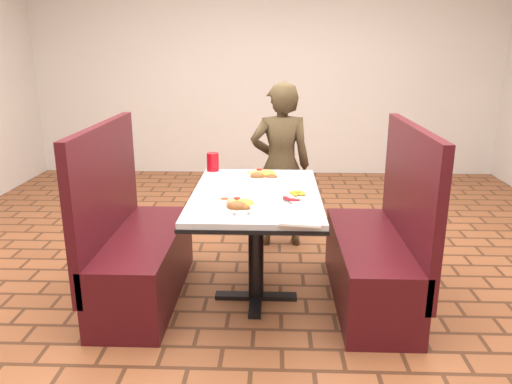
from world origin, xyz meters
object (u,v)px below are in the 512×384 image
diner_person (281,166)px  far_dinner_plate (262,174)px  dining_table (256,206)px  plantain_plate (298,194)px  booth_bench_right (378,255)px  near_dinner_plate (238,203)px  red_tumbler (213,162)px  booth_bench_left (136,251)px

diner_person → far_dinner_plate: diner_person is taller
dining_table → plantain_plate: bearing=-16.4°
booth_bench_right → near_dinner_plate: bearing=-159.8°
plantain_plate → red_tumbler: red_tumbler is taller
far_dinner_plate → plantain_plate: size_ratio=1.84×
diner_person → plantain_plate: size_ratio=8.37×
dining_table → near_dinner_plate: 0.36m
far_dinner_plate → plantain_plate: (0.23, -0.44, -0.02)m
booth_bench_right → plantain_plate: bearing=-171.6°
booth_bench_right → near_dinner_plate: 1.05m
far_dinner_plate → booth_bench_left: bearing=-156.3°
far_dinner_plate → dining_table: bearing=-95.0°
dining_table → diner_person: diner_person is taller
near_dinner_plate → plantain_plate: size_ratio=1.63×
dining_table → plantain_plate: size_ratio=7.39×
near_dinner_plate → red_tumbler: bearing=106.0°
diner_person → near_dinner_plate: diner_person is taller
dining_table → booth_bench_right: size_ratio=1.01×
booth_bench_right → red_tumbler: bearing=154.1°
dining_table → far_dinner_plate: size_ratio=4.02×
far_dinner_plate → red_tumbler: 0.42m
booth_bench_right → far_dinner_plate: bearing=154.5°
booth_bench_left → diner_person: diner_person is taller
dining_table → far_dinner_plate: (0.03, 0.37, 0.12)m
near_dinner_plate → diner_person: bearing=79.0°
plantain_plate → diner_person: bearing=95.2°
dining_table → booth_bench_left: booth_bench_left is taller
booth_bench_left → near_dinner_plate: 0.90m
booth_bench_left → far_dinner_plate: (0.83, 0.37, 0.45)m
plantain_plate → red_tumbler: 0.88m
near_dinner_plate → far_dinner_plate: bearing=80.1°
booth_bench_right → red_tumbler: booth_bench_right is taller
near_dinner_plate → far_dinner_plate: 0.70m
dining_table → booth_bench_right: 0.86m
dining_table → near_dinner_plate: (-0.09, -0.33, 0.13)m
booth_bench_left → far_dinner_plate: bearing=23.7°
booth_bench_left → booth_bench_right: (1.60, 0.00, 0.00)m
plantain_plate → booth_bench_right: bearing=8.4°
booth_bench_left → far_dinner_plate: size_ratio=3.98×
diner_person → plantain_plate: 1.08m
booth_bench_right → booth_bench_left: bearing=180.0°
plantain_plate → red_tumbler: (-0.61, 0.63, 0.06)m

